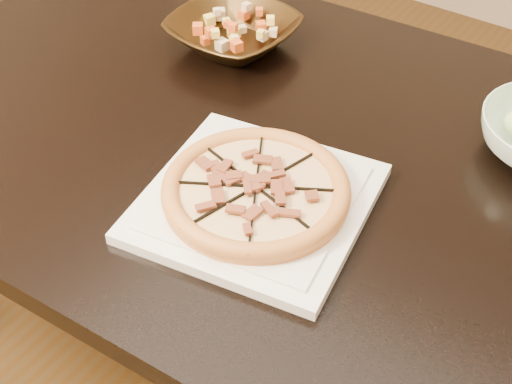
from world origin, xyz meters
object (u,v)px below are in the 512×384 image
plate (256,202)px  pizza (256,190)px  dining_table (262,177)px  bronze_bowl (233,33)px

plate → pizza: pizza is taller
dining_table → pizza: bearing=-58.6°
dining_table → pizza: size_ratio=5.33×
pizza → dining_table: bearing=121.4°
dining_table → bronze_bowl: bearing=136.2°
pizza → plate: bearing=-174.0°
pizza → bronze_bowl: 0.45m
dining_table → bronze_bowl: bronze_bowl is taller
plate → bronze_bowl: bronze_bowl is taller
pizza → bronze_bowl: (-0.29, 0.34, -0.01)m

